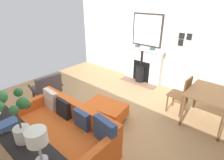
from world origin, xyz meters
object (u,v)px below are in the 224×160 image
at_px(fireplace, 142,67).
at_px(ottoman, 106,110).
at_px(mantel_bowl_near, 137,46).
at_px(console_table, 17,138).
at_px(dining_table, 211,97).
at_px(potted_plant, 15,114).
at_px(armchair_accent, 47,87).
at_px(sofa, 66,130).
at_px(book_stack, 9,125).
at_px(dining_chair_near_fireplace, 183,93).
at_px(table_lamp_far_end, 37,138).
at_px(mantel_bowl_far, 152,49).

relative_size(fireplace, ottoman, 1.44).
distance_m(mantel_bowl_near, ottoman, 2.46).
xyz_separation_m(console_table, dining_table, (-3.06, 1.68, -0.07)).
bearing_deg(potted_plant, armchair_accent, -128.06).
distance_m(ottoman, console_table, 1.85).
bearing_deg(sofa, potted_plant, 14.02).
distance_m(fireplace, dining_table, 2.33).
xyz_separation_m(mantel_bowl_near, armchair_accent, (2.65, -0.81, -0.63)).
xyz_separation_m(console_table, book_stack, (-0.00, -0.20, 0.13)).
height_order(sofa, potted_plant, potted_plant).
distance_m(ottoman, dining_table, 2.14).
bearing_deg(console_table, armchair_accent, -131.55).
distance_m(armchair_accent, dining_chair_near_fireplace, 3.15).
height_order(ottoman, book_stack, book_stack).
bearing_deg(mantel_bowl_near, console_table, 9.96).
xyz_separation_m(table_lamp_far_end, book_stack, (-0.00, -0.87, -0.28)).
height_order(sofa, dining_chair_near_fireplace, dining_chair_near_fireplace).
bearing_deg(fireplace, sofa, 8.24).
relative_size(armchair_accent, dining_chair_near_fireplace, 0.90).
xyz_separation_m(mantel_bowl_far, ottoman, (2.19, 0.20, -0.86)).
xyz_separation_m(ottoman, armchair_accent, (0.46, -1.51, 0.23)).
bearing_deg(sofa, ottoman, -179.77).
bearing_deg(mantel_bowl_far, book_stack, 0.11).
bearing_deg(table_lamp_far_end, fireplace, -164.11).
height_order(fireplace, console_table, fireplace).
xyz_separation_m(book_stack, dining_table, (-3.06, 1.87, -0.20)).
bearing_deg(mantel_bowl_far, ottoman, 5.33).
bearing_deg(ottoman, dining_chair_near_fireplace, 138.13).
bearing_deg(armchair_accent, dining_table, 118.45).
bearing_deg(dining_chair_near_fireplace, mantel_bowl_near, -116.92).
height_order(table_lamp_far_end, dining_chair_near_fireplace, table_lamp_far_end).
height_order(armchair_accent, potted_plant, potted_plant).
xyz_separation_m(fireplace, sofa, (3.21, 0.47, -0.12)).
height_order(mantel_bowl_far, console_table, mantel_bowl_far).
bearing_deg(sofa, dining_table, 143.91).
xyz_separation_m(dining_table, dining_chair_near_fireplace, (0.00, -0.54, -0.11)).
bearing_deg(armchair_accent, dining_chair_near_fireplace, 123.12).
bearing_deg(fireplace, dining_table, 66.73).
distance_m(book_stack, dining_table, 3.59).
bearing_deg(ottoman, fireplace, -168.08).
distance_m(mantel_bowl_far, console_table, 4.01).
bearing_deg(dining_chair_near_fireplace, fireplace, -120.08).
distance_m(armchair_accent, dining_table, 3.63).
relative_size(table_lamp_far_end, book_stack, 1.52).
height_order(ottoman, console_table, console_table).
distance_m(table_lamp_far_end, book_stack, 0.91).
relative_size(mantel_bowl_far, armchair_accent, 0.18).
relative_size(fireplace, dining_table, 1.38).
bearing_deg(ottoman, potted_plant, 6.20).
bearing_deg(book_stack, mantel_bowl_near, -172.78).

